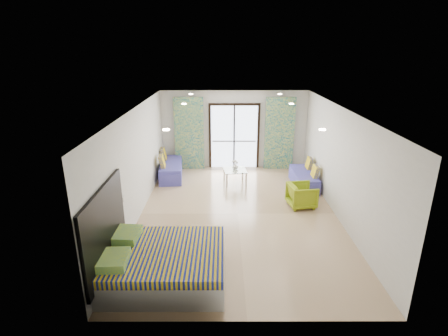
{
  "coord_description": "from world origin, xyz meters",
  "views": [
    {
      "loc": [
        -0.37,
        -8.13,
        4.07
      ],
      "look_at": [
        -0.36,
        0.28,
        1.15
      ],
      "focal_mm": 28.0,
      "sensor_mm": 36.0,
      "label": 1
    }
  ],
  "objects_px": {
    "coffee_table": "(235,171)",
    "armchair": "(302,194)",
    "bed": "(163,264)",
    "daybed_left": "(171,169)",
    "daybed_right": "(304,178)"
  },
  "relations": [
    {
      "from": "armchair",
      "to": "daybed_left",
      "type": "bearing_deg",
      "value": 50.33
    },
    {
      "from": "daybed_right",
      "to": "armchair",
      "type": "height_order",
      "value": "daybed_right"
    },
    {
      "from": "armchair",
      "to": "daybed_right",
      "type": "bearing_deg",
      "value": -24.07
    },
    {
      "from": "bed",
      "to": "daybed_right",
      "type": "xyz_separation_m",
      "value": [
        3.59,
        4.57,
        -0.07
      ]
    },
    {
      "from": "coffee_table",
      "to": "armchair",
      "type": "bearing_deg",
      "value": -44.05
    },
    {
      "from": "daybed_left",
      "to": "coffee_table",
      "type": "distance_m",
      "value": 2.19
    },
    {
      "from": "daybed_left",
      "to": "armchair",
      "type": "height_order",
      "value": "daybed_left"
    },
    {
      "from": "armchair",
      "to": "bed",
      "type": "bearing_deg",
      "value": 125.18
    },
    {
      "from": "bed",
      "to": "daybed_left",
      "type": "bearing_deg",
      "value": 96.73
    },
    {
      "from": "bed",
      "to": "daybed_left",
      "type": "height_order",
      "value": "daybed_left"
    },
    {
      "from": "bed",
      "to": "coffee_table",
      "type": "bearing_deg",
      "value": 72.98
    },
    {
      "from": "bed",
      "to": "coffee_table",
      "type": "xyz_separation_m",
      "value": [
        1.47,
        4.79,
        0.09
      ]
    },
    {
      "from": "bed",
      "to": "coffee_table",
      "type": "distance_m",
      "value": 5.01
    },
    {
      "from": "coffee_table",
      "to": "armchair",
      "type": "distance_m",
      "value": 2.42
    },
    {
      "from": "coffee_table",
      "to": "armchair",
      "type": "xyz_separation_m",
      "value": [
        1.74,
        -1.68,
        -0.05
      ]
    }
  ]
}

